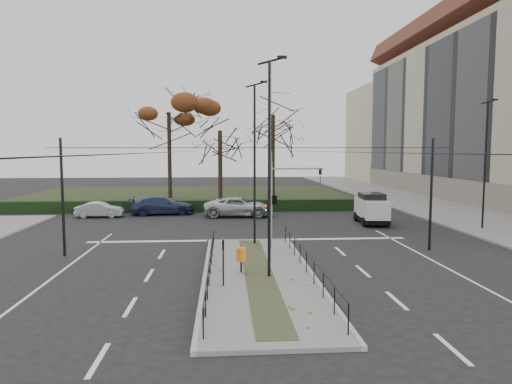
{
  "coord_description": "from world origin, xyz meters",
  "views": [
    {
      "loc": [
        -1.44,
        -21.52,
        5.38
      ],
      "look_at": [
        0.46,
        5.56,
        2.88
      ],
      "focal_mm": 32.0,
      "sensor_mm": 36.0,
      "label": 1
    }
  ],
  "objects_px": {
    "streetlamp_sidewalk": "(485,163)",
    "parked_car_second": "(100,210)",
    "rust_tree": "(169,112)",
    "parked_car_fourth": "(239,207)",
    "bare_tree_near": "(220,136)",
    "white_van": "(371,208)",
    "streetlamp_median_near": "(270,167)",
    "parked_car_third": "(162,205)",
    "bare_tree_center": "(273,121)",
    "info_panel": "(223,249)",
    "litter_bin": "(241,255)",
    "streetlamp_median_far": "(255,162)",
    "traffic_light": "(276,198)"
  },
  "relations": [
    {
      "from": "parked_car_fourth",
      "to": "bare_tree_center",
      "type": "bearing_deg",
      "value": -13.65
    },
    {
      "from": "rust_tree",
      "to": "parked_car_fourth",
      "type": "bearing_deg",
      "value": -63.1
    },
    {
      "from": "litter_bin",
      "to": "info_panel",
      "type": "xyz_separation_m",
      "value": [
        -0.77,
        -1.98,
        0.69
      ]
    },
    {
      "from": "info_panel",
      "to": "streetlamp_median_near",
      "type": "bearing_deg",
      "value": 30.97
    },
    {
      "from": "info_panel",
      "to": "streetlamp_sidewalk",
      "type": "relative_size",
      "value": 0.21
    },
    {
      "from": "streetlamp_median_near",
      "to": "streetlamp_sidewalk",
      "type": "bearing_deg",
      "value": 34.77
    },
    {
      "from": "litter_bin",
      "to": "parked_car_third",
      "type": "height_order",
      "value": "parked_car_third"
    },
    {
      "from": "streetlamp_median_near",
      "to": "streetlamp_median_far",
      "type": "bearing_deg",
      "value": 91.22
    },
    {
      "from": "parked_car_third",
      "to": "parked_car_fourth",
      "type": "height_order",
      "value": "parked_car_fourth"
    },
    {
      "from": "litter_bin",
      "to": "parked_car_fourth",
      "type": "distance_m",
      "value": 17.59
    },
    {
      "from": "bare_tree_center",
      "to": "bare_tree_near",
      "type": "bearing_deg",
      "value": -137.63
    },
    {
      "from": "parked_car_second",
      "to": "streetlamp_median_near",
      "type": "bearing_deg",
      "value": -148.61
    },
    {
      "from": "parked_car_fourth",
      "to": "rust_tree",
      "type": "relative_size",
      "value": 0.45
    },
    {
      "from": "bare_tree_near",
      "to": "rust_tree",
      "type": "bearing_deg",
      "value": 143.13
    },
    {
      "from": "bare_tree_near",
      "to": "streetlamp_sidewalk",
      "type": "bearing_deg",
      "value": -44.64
    },
    {
      "from": "streetlamp_median_near",
      "to": "streetlamp_sidewalk",
      "type": "relative_size",
      "value": 1.04
    },
    {
      "from": "litter_bin",
      "to": "bare_tree_center",
      "type": "distance_m",
      "value": 34.25
    },
    {
      "from": "parked_car_second",
      "to": "streetlamp_sidewalk",
      "type": "bearing_deg",
      "value": -107.14
    },
    {
      "from": "streetlamp_sidewalk",
      "to": "parked_car_second",
      "type": "height_order",
      "value": "streetlamp_sidewalk"
    },
    {
      "from": "streetlamp_sidewalk",
      "to": "bare_tree_center",
      "type": "relative_size",
      "value": 0.7
    },
    {
      "from": "bare_tree_near",
      "to": "parked_car_second",
      "type": "bearing_deg",
      "value": -134.91
    },
    {
      "from": "parked_car_second",
      "to": "rust_tree",
      "type": "xyz_separation_m",
      "value": [
        4.01,
        13.84,
        8.89
      ]
    },
    {
      "from": "traffic_light",
      "to": "info_panel",
      "type": "relative_size",
      "value": 2.5
    },
    {
      "from": "streetlamp_median_far",
      "to": "traffic_light",
      "type": "bearing_deg",
      "value": -44.42
    },
    {
      "from": "traffic_light",
      "to": "bare_tree_near",
      "type": "distance_m",
      "value": 23.11
    },
    {
      "from": "traffic_light",
      "to": "litter_bin",
      "type": "bearing_deg",
      "value": -112.65
    },
    {
      "from": "litter_bin",
      "to": "streetlamp_median_far",
      "type": "xyz_separation_m",
      "value": [
        1.01,
        5.99,
        3.83
      ]
    },
    {
      "from": "streetlamp_sidewalk",
      "to": "litter_bin",
      "type": "bearing_deg",
      "value": -149.17
    },
    {
      "from": "parked_car_third",
      "to": "white_van",
      "type": "xyz_separation_m",
      "value": [
        15.99,
        -5.94,
        0.42
      ]
    },
    {
      "from": "parked_car_second",
      "to": "bare_tree_near",
      "type": "xyz_separation_m",
      "value": [
        9.61,
        9.64,
        6.22
      ]
    },
    {
      "from": "streetlamp_median_near",
      "to": "white_van",
      "type": "height_order",
      "value": "streetlamp_median_near"
    },
    {
      "from": "traffic_light",
      "to": "parked_car_third",
      "type": "relative_size",
      "value": 0.87
    },
    {
      "from": "streetlamp_median_near",
      "to": "parked_car_third",
      "type": "distance_m",
      "value": 21.55
    },
    {
      "from": "info_panel",
      "to": "parked_car_second",
      "type": "bearing_deg",
      "value": 116.64
    },
    {
      "from": "streetlamp_median_far",
      "to": "streetlamp_sidewalk",
      "type": "height_order",
      "value": "streetlamp_median_far"
    },
    {
      "from": "parked_car_third",
      "to": "bare_tree_center",
      "type": "distance_m",
      "value": 19.29
    },
    {
      "from": "bare_tree_center",
      "to": "white_van",
      "type": "bearing_deg",
      "value": -75.4
    },
    {
      "from": "traffic_light",
      "to": "parked_car_fourth",
      "type": "distance_m",
      "value": 12.9
    },
    {
      "from": "litter_bin",
      "to": "bare_tree_near",
      "type": "relative_size",
      "value": 0.11
    },
    {
      "from": "bare_tree_near",
      "to": "parked_car_fourth",
      "type": "bearing_deg",
      "value": -81.09
    },
    {
      "from": "traffic_light",
      "to": "rust_tree",
      "type": "height_order",
      "value": "rust_tree"
    },
    {
      "from": "streetlamp_sidewalk",
      "to": "bare_tree_center",
      "type": "bearing_deg",
      "value": 117.01
    },
    {
      "from": "info_panel",
      "to": "white_van",
      "type": "distance_m",
      "value": 18.66
    },
    {
      "from": "white_van",
      "to": "streetlamp_median_near",
      "type": "bearing_deg",
      "value": -122.42
    },
    {
      "from": "white_van",
      "to": "rust_tree",
      "type": "relative_size",
      "value": 0.34
    },
    {
      "from": "rust_tree",
      "to": "bare_tree_center",
      "type": "relative_size",
      "value": 1.0
    },
    {
      "from": "traffic_light",
      "to": "rust_tree",
      "type": "bearing_deg",
      "value": 108.16
    },
    {
      "from": "streetlamp_median_near",
      "to": "white_van",
      "type": "xyz_separation_m",
      "value": [
        8.92,
        14.04,
        -3.53
      ]
    },
    {
      "from": "white_van",
      "to": "traffic_light",
      "type": "bearing_deg",
      "value": -134.07
    },
    {
      "from": "streetlamp_median_near",
      "to": "streetlamp_sidewalk",
      "type": "height_order",
      "value": "streetlamp_median_near"
    }
  ]
}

